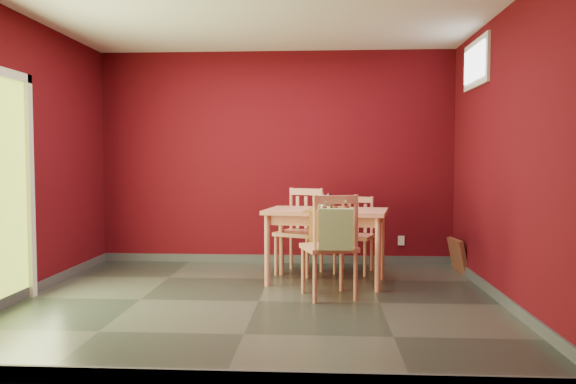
# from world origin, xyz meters

# --- Properties ---
(ground) EXTENTS (4.50, 4.50, 0.00)m
(ground) POSITION_xyz_m (0.00, 0.00, 0.00)
(ground) COLOR #2D342D
(ground) RESTS_ON ground
(room_shell) EXTENTS (4.50, 4.50, 4.50)m
(room_shell) POSITION_xyz_m (0.00, 0.00, 0.05)
(room_shell) COLOR #4C070F
(room_shell) RESTS_ON ground
(doorway) EXTENTS (0.06, 1.01, 2.13)m
(doorway) POSITION_xyz_m (-2.23, -0.40, 1.12)
(doorway) COLOR #B7D838
(doorway) RESTS_ON ground
(window) EXTENTS (0.05, 0.90, 0.50)m
(window) POSITION_xyz_m (2.23, 1.00, 2.35)
(window) COLOR white
(window) RESTS_ON room_shell
(outlet_plate) EXTENTS (0.08, 0.02, 0.12)m
(outlet_plate) POSITION_xyz_m (1.60, 1.99, 0.30)
(outlet_plate) COLOR silver
(outlet_plate) RESTS_ON room_shell
(dining_table) EXTENTS (1.38, 0.95, 0.79)m
(dining_table) POSITION_xyz_m (0.64, 0.83, 0.70)
(dining_table) COLOR #DD8467
(dining_table) RESTS_ON ground
(table_runner) EXTENTS (0.48, 0.81, 0.38)m
(table_runner) POSITION_xyz_m (0.64, 0.71, 0.74)
(table_runner) COLOR #966126
(table_runner) RESTS_ON dining_table
(chair_far_left) EXTENTS (0.61, 0.61, 0.99)m
(chair_far_left) POSITION_xyz_m (0.34, 1.36, 0.51)
(chair_far_left) COLOR #DD8467
(chair_far_left) RESTS_ON ground
(chair_far_right) EXTENTS (0.52, 0.52, 0.89)m
(chair_far_right) POSITION_xyz_m (0.98, 1.46, 0.45)
(chair_far_right) COLOR #DD8467
(chair_far_right) RESTS_ON ground
(chair_near) EXTENTS (0.58, 0.58, 1.00)m
(chair_near) POSITION_xyz_m (0.67, 0.17, 0.51)
(chair_near) COLOR #DD8467
(chair_near) RESTS_ON ground
(tote_bag) EXTENTS (0.32, 0.19, 0.44)m
(tote_bag) POSITION_xyz_m (0.72, -0.06, 0.69)
(tote_bag) COLOR #92B272
(tote_bag) RESTS_ON chair_near
(cat) EXTENTS (0.26, 0.40, 0.18)m
(cat) POSITION_xyz_m (0.63, 0.90, 0.89)
(cat) COLOR slate
(cat) RESTS_ON table_runner
(picture_frame) EXTENTS (0.18, 0.41, 0.40)m
(picture_frame) POSITION_xyz_m (2.19, 1.49, 0.20)
(picture_frame) COLOR brown
(picture_frame) RESTS_ON ground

